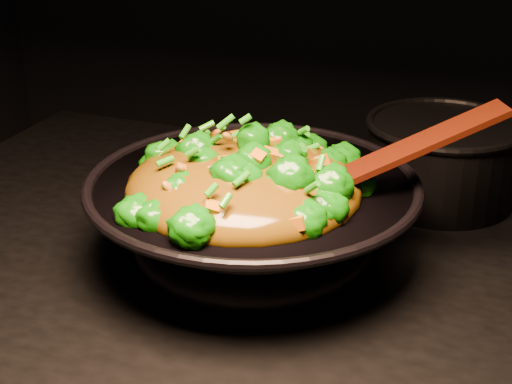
% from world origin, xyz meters
% --- Properties ---
extents(wok, '(0.44, 0.44, 0.10)m').
position_xyz_m(wok, '(-0.08, 0.06, 0.95)').
color(wok, black).
rests_on(wok, stovetop).
extents(stir_fry, '(0.34, 0.34, 0.09)m').
position_xyz_m(stir_fry, '(-0.08, 0.04, 1.05)').
color(stir_fry, '#137008').
rests_on(stir_fry, wok).
extents(spatula, '(0.23, 0.15, 0.10)m').
position_xyz_m(spatula, '(0.07, 0.09, 1.05)').
color(spatula, '#381807').
rests_on(spatula, wok).
extents(back_pot, '(0.22, 0.22, 0.11)m').
position_xyz_m(back_pot, '(0.10, 0.32, 0.96)').
color(back_pot, black).
rests_on(back_pot, stovetop).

